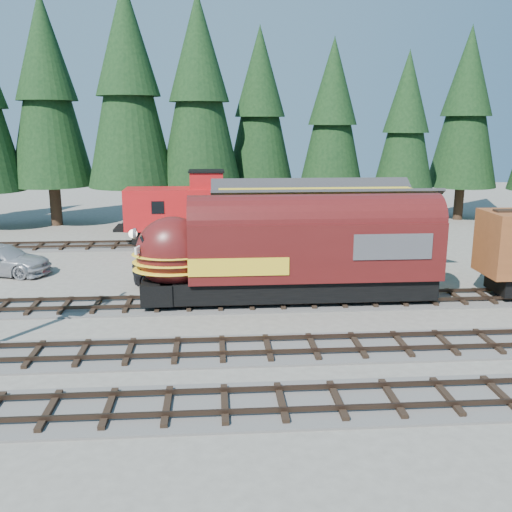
{
  "coord_description": "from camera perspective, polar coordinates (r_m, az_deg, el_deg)",
  "views": [
    {
      "loc": [
        -6.23,
        -22.93,
        8.78
      ],
      "look_at": [
        -4.23,
        4.0,
        2.43
      ],
      "focal_mm": 40.0,
      "sensor_mm": 36.0,
      "label": 1
    }
  ],
  "objects": [
    {
      "name": "conifer_backdrop",
      "position": [
        48.63,
        9.48,
        14.98
      ],
      "size": [
        80.4,
        24.23,
        17.26
      ],
      "color": "black",
      "rests_on": "ground"
    },
    {
      "name": "locomotive",
      "position": [
        27.86,
        2.64,
        0.0
      ],
      "size": [
        15.04,
        2.99,
        4.09
      ],
      "color": "black",
      "rests_on": "ground"
    },
    {
      "name": "depot",
      "position": [
        34.49,
        6.23,
        3.44
      ],
      "size": [
        12.8,
        7.0,
        5.3
      ],
      "color": "gold",
      "rests_on": "ground"
    },
    {
      "name": "track_spur",
      "position": [
        42.01,
        -9.3,
        1.07
      ],
      "size": [
        32.0,
        3.2,
        0.33
      ],
      "color": "#4C4947",
      "rests_on": "ground"
    },
    {
      "name": "ground",
      "position": [
        25.33,
        10.35,
        -7.28
      ],
      "size": [
        120.0,
        120.0,
        0.0
      ],
      "primitive_type": "plane",
      "color": "#6B665B",
      "rests_on": "ground"
    },
    {
      "name": "pickup_truck_b",
      "position": [
        36.87,
        -24.17,
        -0.34
      ],
      "size": [
        6.42,
        3.89,
        1.74
      ],
      "primitive_type": "imported",
      "rotation": [
        0.0,
        0.0,
        1.31
      ],
      "color": "#A6A8AE",
      "rests_on": "ground"
    },
    {
      "name": "caboose",
      "position": [
        41.43,
        -6.18,
        4.44
      ],
      "size": [
        9.67,
        2.8,
        5.03
      ],
      "color": "black",
      "rests_on": "ground"
    },
    {
      "name": "pickup_truck_a",
      "position": [
        32.02,
        -6.37,
        -1.08
      ],
      "size": [
        6.8,
        3.57,
        1.82
      ],
      "primitive_type": "imported",
      "rotation": [
        0.0,
        0.0,
        1.66
      ],
      "color": "black",
      "rests_on": "ground"
    }
  ]
}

